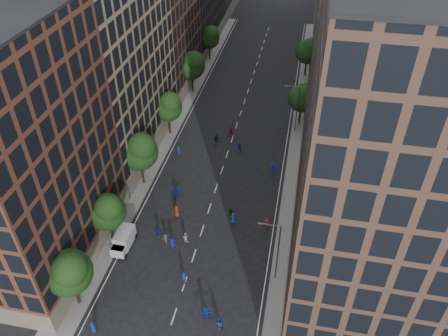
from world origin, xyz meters
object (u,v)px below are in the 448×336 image
Objects in this scene: streetlamp_near at (276,250)px; cargo_van at (123,240)px; skater_2 at (219,323)px; skater_1 at (184,277)px; streetlamp_far at (296,107)px; skater_0 at (93,327)px.

streetlamp_near is 2.06× the size of cargo_van.
skater_1 is at bearing -63.97° from skater_2.
cargo_van is (-19.67, -31.80, -3.94)m from streetlamp_far.
skater_1 is 0.88× the size of skater_2.
streetlamp_far is (0.00, 33.00, 0.00)m from streetlamp_near.
streetlamp_near reaches higher than skater_1.
cargo_van is at bearing -45.62° from skater_1.
streetlamp_near is at bearing -142.63° from skater_2.
streetlamp_near is at bearing -149.96° from skater_0.
skater_2 is (5.45, -5.26, 0.11)m from skater_1.
streetlamp_far reaches higher than cargo_van.
skater_0 is 11.45m from skater_1.
skater_0 is at bearing -112.63° from streetlamp_far.
cargo_van is at bearing -84.71° from skater_0.
streetlamp_far reaches higher than skater_2.
streetlamp_far is at bearing 58.97° from cargo_van.
streetlamp_near is at bearing 171.31° from skater_1.
skater_1 is at bearing -22.09° from cargo_van.
skater_0 is 0.87× the size of skater_2.
streetlamp_near is 4.87× the size of skater_2.
streetlamp_near reaches higher than cargo_van.
streetlamp_near is 33.00m from streetlamp_far.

